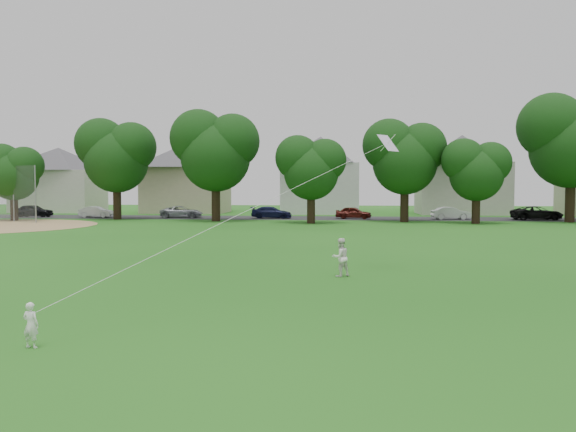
# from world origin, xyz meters

# --- Properties ---
(ground) EXTENTS (160.00, 160.00, 0.00)m
(ground) POSITION_xyz_m (0.00, 0.00, 0.00)
(ground) COLOR #1A5914
(ground) RESTS_ON ground
(street) EXTENTS (90.00, 7.00, 0.01)m
(street) POSITION_xyz_m (0.00, 42.00, 0.01)
(street) COLOR #2D2D30
(street) RESTS_ON ground
(toddler) EXTENTS (0.35, 0.25, 0.90)m
(toddler) POSITION_xyz_m (-3.17, -3.34, 0.45)
(toddler) COLOR white
(toddler) RESTS_ON ground
(older_boy) EXTENTS (0.82, 0.78, 1.34)m
(older_boy) POSITION_xyz_m (2.70, 5.92, 0.67)
(older_boy) COLOR white
(older_boy) RESTS_ON ground
(kite) EXTENTS (4.25, 5.82, 13.69)m
(kite) POSITION_xyz_m (0.61, 2.00, 2.68)
(kite) COLOR white
(kite) RESTS_ON ground
(tree_row) EXTENTS (83.26, 9.66, 11.55)m
(tree_row) POSITION_xyz_m (5.29, 36.40, 6.37)
(tree_row) COLOR black
(tree_row) RESTS_ON ground
(parked_cars) EXTENTS (70.15, 2.46, 1.29)m
(parked_cars) POSITION_xyz_m (5.22, 41.00, 0.61)
(parked_cars) COLOR black
(parked_cars) RESTS_ON ground
(house_row) EXTENTS (77.68, 13.96, 10.55)m
(house_row) POSITION_xyz_m (0.85, 52.00, 5.24)
(house_row) COLOR beige
(house_row) RESTS_ON ground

